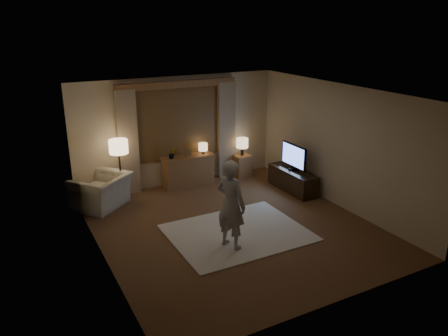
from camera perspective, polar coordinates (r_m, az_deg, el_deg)
room at (r=8.46m, az=-0.25°, el=1.74°), size 5.04×5.54×2.64m
rug at (r=8.33m, az=1.79°, el=-8.43°), size 2.50×2.00×0.02m
sideboard at (r=10.54m, az=-4.68°, el=-0.44°), size 1.20×0.40×0.70m
picture_frame at (r=10.40m, az=-4.74°, el=1.90°), size 0.16×0.02×0.20m
plant at (r=10.24m, az=-6.80°, el=1.85°), size 0.17×0.13×0.30m
table_lamp_sideboard at (r=10.53m, az=-2.76°, el=2.71°), size 0.22×0.22×0.30m
floor_lamp at (r=9.62m, az=-13.58°, el=2.30°), size 0.41×0.41×1.39m
armchair at (r=9.64m, az=-15.70°, el=-2.98°), size 1.45×1.43×0.71m
side_table at (r=11.15m, az=2.35°, el=0.32°), size 0.40×0.40×0.56m
table_lamp_side at (r=10.97m, az=2.39°, el=3.23°), size 0.30×0.30×0.44m
tv_stand at (r=10.34m, az=8.95°, el=-1.59°), size 0.45×1.40×0.50m
tv at (r=10.15m, az=9.12°, el=1.53°), size 0.21×0.85×0.62m
person at (r=7.50m, az=0.92°, el=-4.79°), size 0.58×0.68×1.60m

